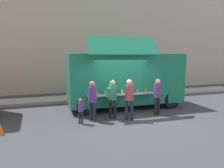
{
  "coord_description": "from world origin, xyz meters",
  "views": [
    {
      "loc": [
        -3.56,
        -8.14,
        2.73
      ],
      "look_at": [
        -0.2,
        1.74,
        1.3
      ],
      "focal_mm": 34.17,
      "sensor_mm": 36.0,
      "label": 1
    }
  ],
  "objects": [
    {
      "name": "customer_extra_browsing",
      "position": [
        1.45,
        0.19,
        0.99
      ],
      "size": [
        0.34,
        0.34,
        1.66
      ],
      "rotation": [
        0.0,
        0.0,
        2.11
      ],
      "color": "black",
      "rests_on": "ground"
    },
    {
      "name": "customer_mid_with_backpack",
      "position": [
        -0.68,
        0.28,
        1.03
      ],
      "size": [
        0.52,
        0.52,
        1.68
      ],
      "rotation": [
        0.0,
        0.0,
        0.79
      ],
      "color": "black",
      "rests_on": "ground"
    },
    {
      "name": "customer_front_ordering",
      "position": [
        -0.07,
        -0.13,
        1.03
      ],
      "size": [
        0.35,
        0.35,
        1.73
      ],
      "rotation": [
        0.0,
        0.0,
        1.07
      ],
      "color": "#1D2439",
      "rests_on": "ground"
    },
    {
      "name": "customer_rear_waiting",
      "position": [
        -1.56,
        0.22,
        1.0
      ],
      "size": [
        0.34,
        0.34,
        1.67
      ],
      "rotation": [
        0.0,
        0.0,
        0.51
      ],
      "color": "#1D2235",
      "rests_on": "ground"
    },
    {
      "name": "trash_bin",
      "position": [
        4.73,
        4.44,
        0.46
      ],
      "size": [
        0.6,
        0.6,
        0.91
      ],
      "primitive_type": "cylinder",
      "color": "#306635",
      "rests_on": "ground"
    },
    {
      "name": "building_behind",
      "position": [
        -2.4,
        8.64,
        4.95
      ],
      "size": [
        32.0,
        2.4,
        9.9
      ],
      "primitive_type": "cube",
      "color": "#BBAA90",
      "rests_on": "ground"
    },
    {
      "name": "curb_strip",
      "position": [
        -3.4,
        4.74,
        0.07
      ],
      "size": [
        28.0,
        1.6,
        0.15
      ],
      "primitive_type": "cube",
      "color": "#9E998E",
      "rests_on": "ground"
    },
    {
      "name": "ground_plane",
      "position": [
        0.0,
        0.0,
        0.0
      ],
      "size": [
        60.0,
        60.0,
        0.0
      ],
      "primitive_type": "plane",
      "color": "#38383D"
    },
    {
      "name": "food_truck_main",
      "position": [
        0.61,
        2.12,
        1.53
      ],
      "size": [
        5.9,
        3.15,
        3.53
      ],
      "rotation": [
        0.0,
        0.0,
        -0.04
      ],
      "color": "#197352",
      "rests_on": "ground"
    },
    {
      "name": "child_near_queue",
      "position": [
        -2.09,
        0.02,
        0.61
      ],
      "size": [
        0.21,
        0.21,
        1.03
      ],
      "rotation": [
        0.0,
        0.0,
        0.67
      ],
      "color": "#1D2235",
      "rests_on": "ground"
    }
  ]
}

